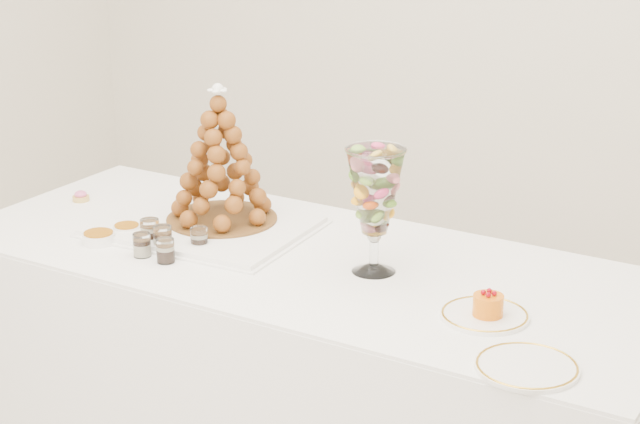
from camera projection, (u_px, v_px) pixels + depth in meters
The scene contains 15 objects.
buffet_table at pixel (305, 383), 3.09m from camera, with size 2.07×0.83×0.79m.
lace_tray at pixel (204, 227), 3.16m from camera, with size 0.60×0.45×0.02m, color white.
macaron_vase at pixel (375, 193), 2.79m from camera, with size 0.16×0.16×0.34m.
cake_plate at pixel (485, 316), 2.59m from camera, with size 0.22×0.22×0.01m, color white.
spare_plate at pixel (527, 367), 2.33m from camera, with size 0.23×0.23×0.01m, color white.
pink_tart at pixel (81, 197), 3.42m from camera, with size 0.05×0.05×0.03m.
verrine_a at pixel (150, 232), 3.05m from camera, with size 0.05×0.05×0.07m, color white.
verrine_b at pixel (163, 238), 3.00m from camera, with size 0.05×0.05×0.07m, color white.
verrine_c at pixel (199, 238), 3.01m from camera, with size 0.05×0.05×0.07m, color white.
verrine_d at pixel (142, 245), 2.96m from camera, with size 0.05×0.05×0.07m, color white.
verrine_e at pixel (166, 251), 2.92m from camera, with size 0.05×0.05×0.07m, color white.
ramekin_back at pixel (127, 230), 3.13m from camera, with size 0.08×0.08×0.02m, color white.
ramekin_front at pixel (99, 238), 3.06m from camera, with size 0.09×0.09×0.03m, color white.
croquembouche at pixel (220, 155), 3.13m from camera, with size 0.33×0.33×0.41m.
mousse_cake at pixel (488, 305), 2.57m from camera, with size 0.07×0.07×0.07m.
Camera 1 is at (1.43, -2.10, 1.88)m, focal length 60.00 mm.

